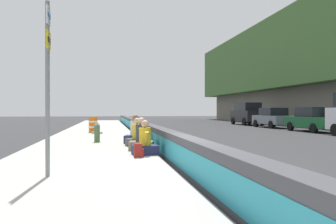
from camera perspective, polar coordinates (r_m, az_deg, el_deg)
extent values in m
plane|color=#353538|center=(8.69, 3.18, -9.66)|extent=(160.00, 160.00, 0.00)
cube|color=#B5B2A8|center=(8.49, -14.76, -9.43)|extent=(80.00, 4.40, 0.14)
cube|color=#47474C|center=(8.63, 3.18, -6.88)|extent=(76.00, 0.44, 0.85)
cube|color=teal|center=(8.59, 1.70, -7.20)|extent=(74.48, 0.01, 0.54)
cylinder|color=gray|center=(7.57, -19.10, 3.59)|extent=(0.09, 0.09, 3.60)
cube|color=white|center=(7.80, -18.97, 14.67)|extent=(0.44, 0.02, 0.36)
cube|color=#1956AD|center=(7.79, -18.87, 14.67)|extent=(0.30, 0.01, 0.10)
cube|color=yellow|center=(7.69, -18.97, 11.06)|extent=(0.44, 0.02, 0.36)
cube|color=black|center=(7.68, -18.86, 11.06)|extent=(0.30, 0.01, 0.10)
cylinder|color=#47663D|center=(15.25, -11.53, -3.49)|extent=(0.24, 0.24, 0.72)
cone|color=gray|center=(15.23, -11.53, -1.84)|extent=(0.26, 0.26, 0.16)
cylinder|color=gray|center=(15.25, -10.89, -3.35)|extent=(0.10, 0.12, 0.10)
cylinder|color=gray|center=(15.25, -12.17, -3.35)|extent=(0.10, 0.12, 0.10)
cube|color=#23284C|center=(10.79, -3.79, -6.20)|extent=(0.71, 0.81, 0.29)
cylinder|color=gold|center=(10.76, -3.79, -4.02)|extent=(0.36, 0.36, 0.54)
sphere|color=tan|center=(10.73, -3.79, -1.95)|extent=(0.24, 0.24, 0.24)
cylinder|color=gold|center=(10.96, -3.99, -4.22)|extent=(0.29, 0.15, 0.47)
cylinder|color=gold|center=(10.56, -3.58, -4.39)|extent=(0.29, 0.15, 0.47)
cube|color=#706651|center=(12.01, -4.38, -5.51)|extent=(0.83, 0.92, 0.30)
cylinder|color=#333842|center=(11.97, -4.38, -3.44)|extent=(0.38, 0.38, 0.57)
sphere|color=beige|center=(11.95, -4.38, -1.49)|extent=(0.25, 0.25, 0.25)
cylinder|color=#333842|center=(12.19, -4.27, -3.64)|extent=(0.31, 0.19, 0.50)
cylinder|color=#333842|center=(11.77, -4.49, -3.78)|extent=(0.31, 0.19, 0.50)
cube|color=#424247|center=(13.36, -5.06, -4.95)|extent=(0.82, 0.91, 0.29)
cylinder|color=gold|center=(13.33, -5.06, -3.16)|extent=(0.37, 0.37, 0.55)
sphere|color=beige|center=(13.31, -5.06, -1.47)|extent=(0.24, 0.24, 0.24)
cylinder|color=gold|center=(13.52, -5.33, -3.34)|extent=(0.30, 0.19, 0.48)
cylinder|color=gold|center=(13.14, -4.77, -3.45)|extent=(0.30, 0.19, 0.48)
cube|color=#23284C|center=(14.59, -5.38, -4.45)|extent=(0.90, 0.99, 0.32)
cylinder|color=beige|center=(14.56, -5.38, -2.64)|extent=(0.41, 0.41, 0.60)
sphere|color=#8E6647|center=(14.54, -5.38, -0.93)|extent=(0.27, 0.27, 0.27)
cylinder|color=beige|center=(14.78, -5.25, -2.83)|extent=(0.33, 0.21, 0.53)
cylinder|color=beige|center=(14.34, -5.52, -2.92)|extent=(0.33, 0.21, 0.53)
cube|color=maroon|center=(10.21, -4.95, -6.25)|extent=(0.32, 0.22, 0.40)
cube|color=maroon|center=(10.23, -4.16, -6.57)|extent=(0.22, 0.06, 0.20)
cylinder|color=orange|center=(21.93, -12.16, -2.04)|extent=(0.52, 0.52, 0.95)
cylinder|color=white|center=(21.92, -12.16, -1.54)|extent=(0.54, 0.54, 0.10)
cylinder|color=white|center=(21.94, -12.16, -2.41)|extent=(0.54, 0.54, 0.10)
cylinder|color=black|center=(22.53, 25.74, -2.65)|extent=(0.73, 0.25, 0.72)
cube|color=#145128|center=(26.30, 22.59, -1.51)|extent=(4.52, 1.86, 0.72)
cube|color=black|center=(26.21, 22.71, 0.00)|extent=(2.22, 1.65, 0.66)
cylinder|color=black|center=(27.09, 19.39, -2.21)|extent=(0.66, 0.23, 0.66)
cylinder|color=black|center=(27.99, 22.45, -2.14)|extent=(0.66, 0.23, 0.66)
cylinder|color=black|center=(24.64, 22.74, -2.46)|extent=(0.66, 0.23, 0.66)
cube|color=slate|center=(31.41, 16.73, -1.21)|extent=(4.53, 1.87, 0.72)
cube|color=black|center=(31.31, 16.82, 0.05)|extent=(2.22, 1.65, 0.66)
cylinder|color=black|center=(32.33, 14.19, -1.80)|extent=(0.66, 0.23, 0.66)
cylinder|color=black|center=(33.10, 16.91, -1.76)|extent=(0.66, 0.23, 0.66)
cylinder|color=black|center=(29.75, 16.54, -1.99)|extent=(0.66, 0.23, 0.66)
cylinder|color=black|center=(30.58, 19.42, -1.93)|extent=(0.66, 0.23, 0.66)
cube|color=black|center=(36.84, 12.80, -0.61)|extent=(4.81, 1.94, 1.10)
cube|color=black|center=(36.74, 12.86, 0.87)|extent=(3.11, 1.74, 0.80)
cylinder|color=black|center=(37.93, 10.61, -1.42)|extent=(0.76, 0.22, 0.76)
cylinder|color=black|center=(38.62, 13.17, -1.39)|extent=(0.76, 0.22, 0.76)
cylinder|color=black|center=(35.08, 12.39, -1.56)|extent=(0.76, 0.22, 0.76)
cylinder|color=black|center=(35.82, 15.11, -1.52)|extent=(0.76, 0.22, 0.76)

